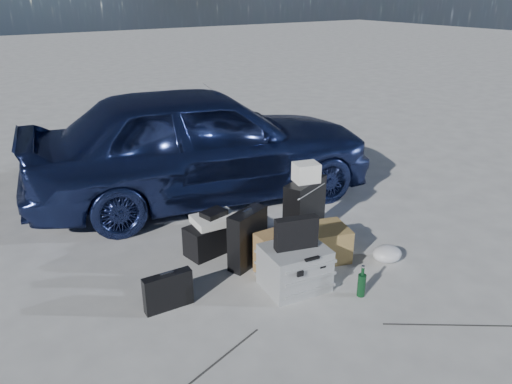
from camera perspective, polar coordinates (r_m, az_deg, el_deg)
ground at (r=4.67m, az=5.45°, el=-11.22°), size 60.00×60.00×0.00m
car at (r=6.40m, az=-6.22°, el=5.63°), size 4.63×2.59×1.49m
pelican_case at (r=4.62m, az=4.42°, el=-8.61°), size 0.61×0.52×0.41m
laptop_bag at (r=4.45m, az=4.62°, el=-4.69°), size 0.40×0.20×0.29m
briefcase at (r=4.41m, az=-10.01°, el=-11.11°), size 0.43×0.12×0.33m
suitcase_left at (r=4.91m, az=-0.97°, el=-5.34°), size 0.47×0.30×0.58m
suitcase_right at (r=5.42m, az=5.56°, el=-2.09°), size 0.60×0.40×0.68m
white_carton at (r=5.23m, az=5.76°, el=2.25°), size 0.30×0.26×0.20m
duffel_bag at (r=5.25m, az=-4.73°, el=-5.11°), size 0.67×0.37×0.32m
flat_box_white at (r=5.16m, az=-4.74°, el=-3.15°), size 0.46×0.36×0.08m
flat_box_black at (r=5.15m, az=-4.85°, el=-2.43°), size 0.28×0.23×0.05m
kraft_bag at (r=4.85m, az=1.79°, el=-6.88°), size 0.31×0.19×0.41m
cardboard_box at (r=5.13m, az=7.77°, el=-5.77°), size 0.56×0.52×0.34m
plastic_bag at (r=5.24m, az=14.74°, el=-6.84°), size 0.34×0.31×0.17m
green_bottle at (r=4.61m, az=12.00°, el=-9.98°), size 0.09×0.09×0.29m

